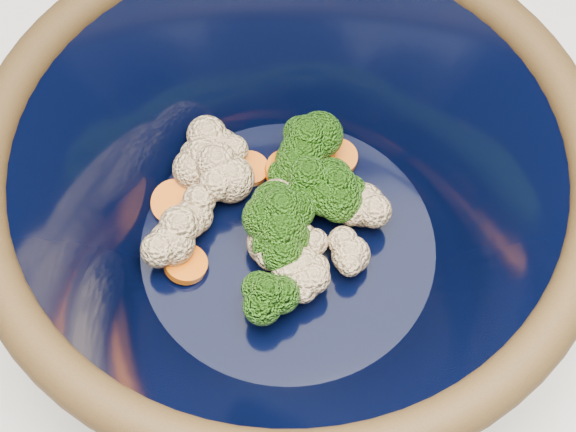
# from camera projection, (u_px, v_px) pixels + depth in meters

# --- Properties ---
(mixing_bowl) EXTENTS (0.42, 0.42, 0.16)m
(mixing_bowl) POSITION_uv_depth(u_px,v_px,m) (288.00, 204.00, 0.50)
(mixing_bowl) COLOR black
(mixing_bowl) RESTS_ON counter
(vegetable_pile) EXTENTS (0.16, 0.15, 0.05)m
(vegetable_pile) POSITION_uv_depth(u_px,v_px,m) (281.00, 204.00, 0.53)
(vegetable_pile) COLOR #608442
(vegetable_pile) RESTS_ON mixing_bowl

